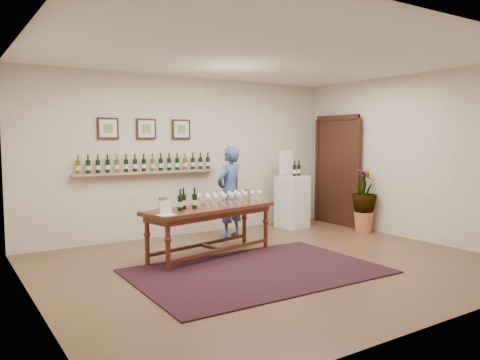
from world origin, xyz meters
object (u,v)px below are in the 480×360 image
tasting_table (211,214)px  display_pedestal (292,202)px  potted_plant (364,200)px  person (230,192)px

tasting_table → display_pedestal: display_pedestal is taller
tasting_table → display_pedestal: size_ratio=2.15×
tasting_table → potted_plant: size_ratio=2.10×
potted_plant → tasting_table: bearing=-179.9°
potted_plant → person: person is taller
display_pedestal → person: (-1.52, -0.15, 0.29)m
display_pedestal → tasting_table: bearing=-155.6°
potted_plant → person: 2.51m
tasting_table → person: size_ratio=1.35×
tasting_table → potted_plant: bearing=-11.9°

